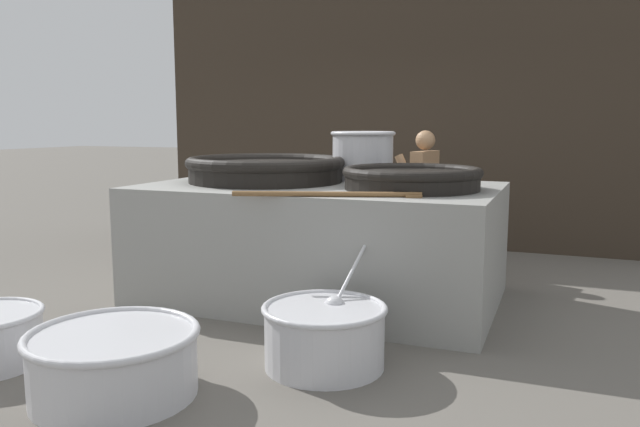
% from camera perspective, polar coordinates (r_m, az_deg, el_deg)
% --- Properties ---
extents(ground_plane, '(60.00, 60.00, 0.00)m').
position_cam_1_polar(ground_plane, '(5.68, 0.00, -7.63)').
color(ground_plane, '#666059').
extents(back_wall, '(6.68, 0.24, 3.89)m').
position_cam_1_polar(back_wall, '(8.19, 7.48, 10.90)').
color(back_wall, '#382D23').
rests_on(back_wall, ground_plane).
extents(hearth_platform, '(3.06, 1.84, 1.02)m').
position_cam_1_polar(hearth_platform, '(5.56, 0.00, -2.59)').
color(hearth_platform, gray).
rests_on(hearth_platform, ground_plane).
extents(giant_wok_near, '(1.47, 1.47, 0.23)m').
position_cam_1_polar(giant_wok_near, '(5.80, -4.98, 4.13)').
color(giant_wok_near, black).
rests_on(giant_wok_near, hearth_platform).
extents(giant_wok_far, '(1.14, 1.14, 0.19)m').
position_cam_1_polar(giant_wok_far, '(5.16, 8.40, 3.29)').
color(giant_wok_far, black).
rests_on(giant_wok_far, hearth_platform).
extents(stock_pot, '(0.61, 0.61, 0.46)m').
position_cam_1_polar(stock_pot, '(5.97, 3.93, 5.39)').
color(stock_pot, '#B7B7BC').
rests_on(stock_pot, hearth_platform).
extents(stirring_paddle, '(1.35, 0.50, 0.04)m').
position_cam_1_polar(stirring_paddle, '(4.59, 1.35, 1.77)').
color(stirring_paddle, brown).
rests_on(stirring_paddle, hearth_platform).
extents(cook, '(0.40, 0.58, 1.48)m').
position_cam_1_polar(cook, '(6.70, 9.43, 1.69)').
color(cook, '#9E7551').
rests_on(cook, ground_plane).
extents(prep_bowl_vegetables, '(0.81, 1.04, 0.73)m').
position_cam_1_polar(prep_bowl_vegetables, '(4.06, 0.41, -10.84)').
color(prep_bowl_vegetables, silver).
rests_on(prep_bowl_vegetables, ground_plane).
extents(prep_bowl_extra, '(0.98, 0.98, 0.39)m').
position_cam_1_polar(prep_bowl_extra, '(3.84, -18.32, -12.57)').
color(prep_bowl_extra, silver).
rests_on(prep_bowl_extra, ground_plane).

